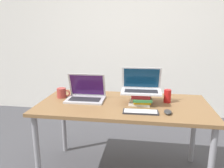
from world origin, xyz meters
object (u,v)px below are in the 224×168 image
object	(u,v)px
wireless_keyboard	(141,112)
mug	(62,93)
soda_can	(167,96)
laptop_on_books	(141,87)
mouse	(168,112)
laptop_left	(86,95)
book_stack	(141,97)

from	to	relation	value
wireless_keyboard	mug	size ratio (longest dim) A/B	2.18
mug	soda_can	size ratio (longest dim) A/B	1.10
laptop_on_books	mouse	bearing A→B (deg)	-46.92
wireless_keyboard	mouse	bearing A→B (deg)	2.77
mug	soda_can	world-z (taller)	soda_can
soda_can	laptop_on_books	bearing A→B (deg)	-168.11
laptop_left	mouse	size ratio (longest dim) A/B	3.53
laptop_left	book_stack	distance (m)	0.53
laptop_left	book_stack	xyz separation A→B (m)	(0.53, -0.02, 0.00)
laptop_on_books	wireless_keyboard	world-z (taller)	laptop_on_books
book_stack	mouse	world-z (taller)	book_stack
book_stack	mouse	bearing A→B (deg)	-46.53
mug	soda_can	bearing A→B (deg)	0.18
laptop_on_books	soda_can	size ratio (longest dim) A/B	3.00
laptop_on_books	wireless_keyboard	distance (m)	0.29
wireless_keyboard	mug	distance (m)	0.84
book_stack	laptop_on_books	size ratio (longest dim) A/B	0.73
laptop_on_books	soda_can	distance (m)	0.27
laptop_left	laptop_on_books	size ratio (longest dim) A/B	0.99
book_stack	mouse	xyz separation A→B (m)	(0.22, -0.23, -0.04)
book_stack	mug	xyz separation A→B (m)	(-0.79, 0.05, -0.01)
mug	laptop_on_books	bearing A→B (deg)	-3.52
laptop_left	mug	bearing A→B (deg)	173.40
mug	soda_can	xyz separation A→B (m)	(1.03, 0.00, 0.01)
book_stack	mug	distance (m)	0.79
mug	mouse	bearing A→B (deg)	-15.88
mouse	book_stack	bearing A→B (deg)	133.47
soda_can	book_stack	bearing A→B (deg)	-166.84
laptop_on_books	mug	distance (m)	0.79
book_stack	soda_can	size ratio (longest dim) A/B	2.20
wireless_keyboard	mug	bearing A→B (deg)	159.36
laptop_on_books	mouse	xyz separation A→B (m)	(0.22, -0.24, -0.14)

